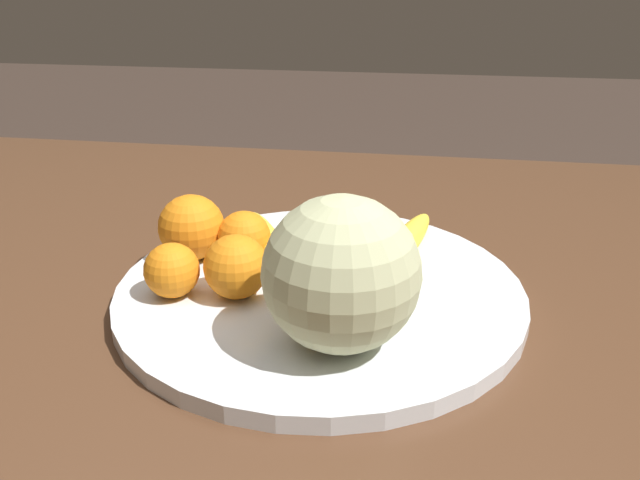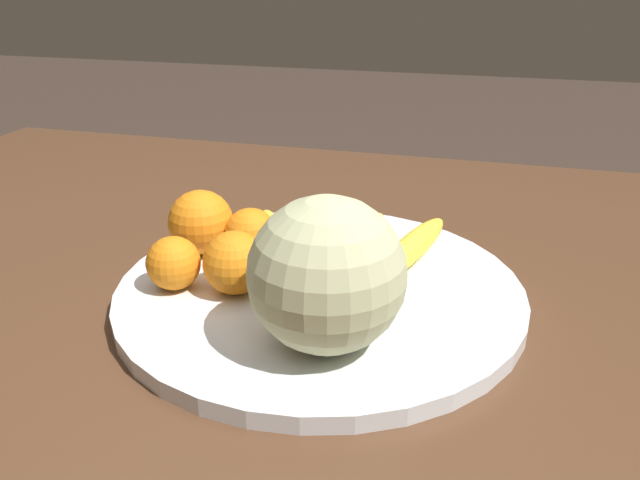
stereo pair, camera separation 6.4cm
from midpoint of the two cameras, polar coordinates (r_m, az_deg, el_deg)
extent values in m
cube|color=#4C301E|center=(0.68, -0.76, -6.88)|extent=(1.55, 1.14, 0.04)
cube|color=#4C301E|center=(1.52, -21.20, -5.32)|extent=(0.07, 0.07, 0.67)
cylinder|color=silver|center=(0.66, 2.76, -4.70)|extent=(0.43, 0.43, 0.02)
torus|color=#1E4C56|center=(0.66, 2.76, -4.49)|extent=(0.43, 0.43, 0.01)
sphere|color=#B2B789|center=(0.53, 4.08, -3.25)|extent=(0.14, 0.14, 0.14)
sphere|color=brown|center=(0.64, 3.81, -3.55)|extent=(0.02, 0.02, 0.02)
ellipsoid|color=yellow|center=(0.71, 10.88, -0.79)|extent=(0.08, 0.19, 0.03)
ellipsoid|color=yellow|center=(0.72, 6.69, -0.33)|extent=(0.03, 0.18, 0.03)
ellipsoid|color=yellow|center=(0.72, 2.48, -0.04)|extent=(0.07, 0.18, 0.03)
ellipsoid|color=yellow|center=(0.72, -1.70, 0.06)|extent=(0.11, 0.17, 0.03)
sphere|color=orange|center=(0.63, -4.94, -2.14)|extent=(0.07, 0.07, 0.07)
sphere|color=orange|center=(0.70, -3.80, 0.49)|extent=(0.06, 0.06, 0.06)
sphere|color=orange|center=(0.65, -10.55, -2.16)|extent=(0.06, 0.06, 0.06)
sphere|color=orange|center=(0.72, -8.38, 1.58)|extent=(0.07, 0.07, 0.07)
cube|color=white|center=(0.69, 0.23, -2.60)|extent=(0.08, 0.04, 0.00)
camera|label=1|loc=(0.03, -87.14, 1.28)|focal=35.00mm
camera|label=2|loc=(0.03, 92.86, -1.28)|focal=35.00mm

